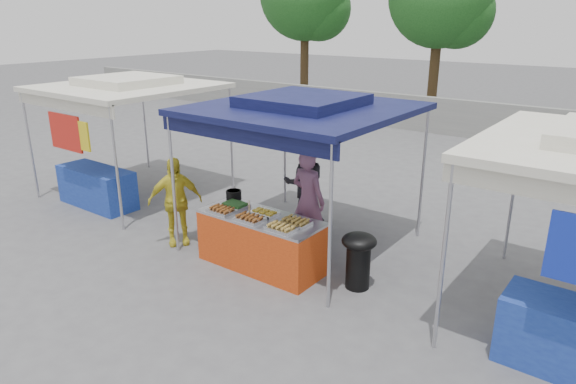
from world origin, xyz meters
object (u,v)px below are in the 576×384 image
Objects in this scene: helper_man at (304,183)px; customer_person at (175,201)px; cooking_pot at (234,195)px; vendor_table at (261,241)px; wok_burner at (359,256)px; vendor_woman at (308,200)px.

helper_man is 2.41m from customer_person.
customer_person is (-0.87, -0.53, -0.15)m from cooking_pot.
helper_man is (0.37, 1.53, -0.12)m from cooking_pot.
vendor_table is 1.29× the size of customer_person.
cooking_pot reaches higher than wok_burner.
helper_man reaches higher than cooking_pot.
vendor_table is at bearing -46.33° from customer_person.
vendor_woman is at bearing 88.02° from helper_man.
helper_man is at bearing 76.37° from cooking_pot.
cooking_pot is 0.15× the size of vendor_woman.
customer_person is (-3.27, -0.52, 0.27)m from wok_burner.
customer_person is (-1.73, -0.20, 0.35)m from vendor_table.
vendor_woman is at bearing 130.93° from wok_burner.
vendor_table is 7.82× the size of cooking_pot.
vendor_woman is at bearing -21.95° from customer_person.
cooking_pot is at bearing 156.61° from wok_burner.
cooking_pot is at bearing 36.17° from helper_man.
customer_person is at bearing -148.59° from cooking_pot.
customer_person reaches higher than wok_burner.
wok_burner is at bearing 102.59° from helper_man.
vendor_woman is at bearing 30.36° from cooking_pot.
vendor_table is 1.78m from customer_person.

